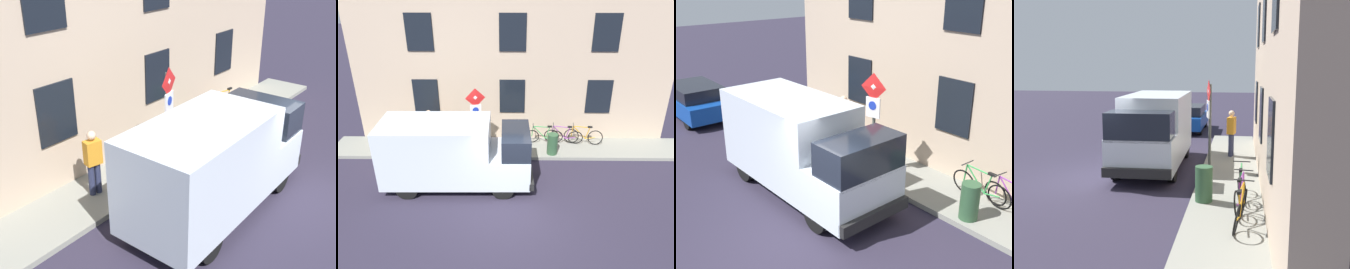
{
  "view_description": "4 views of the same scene",
  "coord_description": "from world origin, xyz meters",
  "views": [
    {
      "loc": [
        -2.87,
        9.51,
        6.08
      ],
      "look_at": [
        3.44,
        1.63,
        1.32
      ],
      "focal_mm": 45.53,
      "sensor_mm": 36.0,
      "label": 1
    },
    {
      "loc": [
        -8.74,
        0.08,
        7.3
      ],
      "look_at": [
        3.32,
        0.25,
        1.22
      ],
      "focal_mm": 35.98,
      "sensor_mm": 36.0,
      "label": 2
    },
    {
      "loc": [
        -3.99,
        -6.4,
        5.58
      ],
      "look_at": [
        3.06,
        2.08,
        1.28
      ],
      "focal_mm": 45.16,
      "sensor_mm": 36.0,
      "label": 3
    },
    {
      "loc": [
        4.57,
        -11.5,
        3.56
      ],
      "look_at": [
        2.62,
        1.99,
        1.18
      ],
      "focal_mm": 43.52,
      "sensor_mm": 36.0,
      "label": 4
    }
  ],
  "objects": [
    {
      "name": "pedestrian",
      "position": [
        4.25,
        3.53,
        1.07
      ],
      "size": [
        0.34,
        0.45,
        1.72
      ],
      "rotation": [
        0.0,
        0.0,
        6.06
      ],
      "color": "#262B47",
      "rests_on": "sidewalk_slab"
    },
    {
      "name": "building_facade",
      "position": [
        5.52,
        0.0,
        3.4
      ],
      "size": [
        0.75,
        13.74,
        6.79
      ],
      "color": "tan",
      "rests_on": "ground_plane"
    },
    {
      "name": "sign_post_stacked",
      "position": [
        3.57,
        1.45,
        2.04
      ],
      "size": [
        0.2,
        0.55,
        2.81
      ],
      "color": "#474C47",
      "rests_on": "sidewalk_slab"
    },
    {
      "name": "bicycle_green",
      "position": [
        4.62,
        -1.4,
        0.51
      ],
      "size": [
        0.46,
        1.71,
        0.89
      ],
      "rotation": [
        0.0,
        0.0,
        1.54
      ],
      "color": "black",
      "rests_on": "sidewalk_slab"
    },
    {
      "name": "ground_plane",
      "position": [
        0.0,
        0.0,
        0.0
      ],
      "size": [
        80.0,
        80.0,
        0.0
      ],
      "primitive_type": "plane",
      "color": "#282334"
    },
    {
      "name": "bicycle_purple",
      "position": [
        4.62,
        -2.28,
        0.51
      ],
      "size": [
        0.48,
        1.71,
        0.89
      ],
      "rotation": [
        0.0,
        0.0,
        1.43
      ],
      "color": "black",
      "rests_on": "sidewalk_slab"
    },
    {
      "name": "delivery_van",
      "position": [
        1.66,
        2.09,
        1.33
      ],
      "size": [
        2.08,
        5.36,
        2.5
      ],
      "rotation": [
        0.0,
        0.0,
        4.73
      ],
      "color": "silver",
      "rests_on": "ground_plane"
    },
    {
      "name": "bicycle_orange",
      "position": [
        4.62,
        -3.17,
        0.51
      ],
      "size": [
        0.48,
        1.71,
        0.89
      ],
      "rotation": [
        0.0,
        0.0,
        1.43
      ],
      "color": "black",
      "rests_on": "sidewalk_slab"
    },
    {
      "name": "litter_bin",
      "position": [
        3.71,
        -1.7,
        0.59
      ],
      "size": [
        0.44,
        0.44,
        0.9
      ],
      "primitive_type": "cylinder",
      "color": "#2D5133",
      "rests_on": "sidewalk_slab"
    },
    {
      "name": "sidewalk_slab",
      "position": [
        4.27,
        0.0,
        0.07
      ],
      "size": [
        1.81,
        15.74,
        0.14
      ],
      "primitive_type": "cube",
      "color": "gray",
      "rests_on": "ground_plane"
    },
    {
      "name": "parked_hatchback",
      "position": [
        1.81,
        9.99,
        0.73
      ],
      "size": [
        1.8,
        4.02,
        1.38
      ],
      "rotation": [
        0.0,
        0.0,
        1.56
      ],
      "color": "#103C95",
      "rests_on": "ground_plane"
    }
  ]
}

